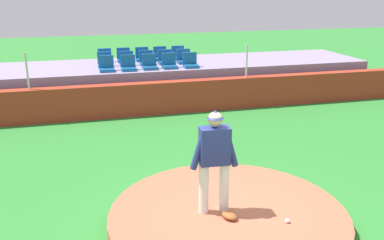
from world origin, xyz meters
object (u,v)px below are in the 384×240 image
object	(u,v)px
stadium_chair_1	(128,66)
stadium_chair_10	(105,58)
pitcher	(215,154)
stadium_chair_14	(178,55)
stadium_chair_6	(127,61)
stadium_chair_8	(165,59)
stadium_chair_0	(107,66)
stadium_chair_7	(147,60)
stadium_chair_11	(124,57)
stadium_chair_2	(150,64)
stadium_chair_12	(142,57)
stadium_chair_13	(160,56)
stadium_chair_4	(190,63)
fielding_glove	(229,216)
stadium_chair_9	(184,59)
stadium_chair_3	(169,63)
stadium_chair_5	(105,62)
baseball	(288,221)

from	to	relation	value
stadium_chair_1	stadium_chair_10	xyz separation A→B (m)	(-0.65, 1.69, 0.00)
pitcher	stadium_chair_14	bearing A→B (deg)	83.88
stadium_chair_6	stadium_chair_8	xyz separation A→B (m)	(1.38, 0.05, 0.00)
stadium_chair_0	stadium_chair_7	world-z (taller)	same
stadium_chair_11	stadium_chair_10	bearing A→B (deg)	1.40
stadium_chair_7	stadium_chair_10	world-z (taller)	same
stadium_chair_2	stadium_chair_10	world-z (taller)	same
stadium_chair_12	stadium_chair_13	bearing A→B (deg)	-179.35
stadium_chair_4	stadium_chair_12	world-z (taller)	same
fielding_glove	stadium_chair_1	world-z (taller)	stadium_chair_1
stadium_chair_4	stadium_chair_13	world-z (taller)	same
stadium_chair_6	stadium_chair_9	size ratio (longest dim) A/B	1.00
stadium_chair_3	stadium_chair_0	bearing A→B (deg)	0.32
stadium_chair_2	stadium_chair_7	size ratio (longest dim) A/B	1.00
fielding_glove	stadium_chair_10	xyz separation A→B (m)	(-1.31, 9.83, 1.10)
stadium_chair_5	stadium_chair_9	size ratio (longest dim) A/B	1.00
stadium_chair_0	stadium_chair_1	distance (m)	0.71
pitcher	stadium_chair_8	world-z (taller)	pitcher
baseball	stadium_chair_11	xyz separation A→B (m)	(-1.50, 10.22, 1.11)
stadium_chair_1	stadium_chair_5	size ratio (longest dim) A/B	1.00
stadium_chair_4	stadium_chair_10	xyz separation A→B (m)	(-2.77, 1.70, 0.00)
stadium_chair_3	stadium_chair_11	distance (m)	2.15
stadium_chair_12	stadium_chair_4	bearing A→B (deg)	129.27
stadium_chair_0	stadium_chair_4	size ratio (longest dim) A/B	1.00
fielding_glove	stadium_chair_9	bearing A→B (deg)	144.10
stadium_chair_2	stadium_chair_10	bearing A→B (deg)	-50.35
stadium_chair_7	stadium_chair_10	distance (m)	1.63
stadium_chair_1	stadium_chair_8	xyz separation A→B (m)	(1.42, 0.88, 0.00)
baseball	stadium_chair_5	xyz separation A→B (m)	(-2.24, 9.37, 1.11)
fielding_glove	stadium_chair_10	distance (m)	9.98
stadium_chair_2	stadium_chair_7	bearing A→B (deg)	-92.23
baseball	stadium_chair_12	distance (m)	10.30
fielding_glove	stadium_chair_9	world-z (taller)	stadium_chair_9
stadium_chair_7	stadium_chair_9	bearing A→B (deg)	179.88
pitcher	stadium_chair_13	distance (m)	9.58
stadium_chair_0	stadium_chair_2	world-z (taller)	same
baseball	stadium_chair_1	distance (m)	8.72
stadium_chair_0	stadium_chair_5	world-z (taller)	same
pitcher	stadium_chair_1	world-z (taller)	pitcher
stadium_chair_9	stadium_chair_7	bearing A→B (deg)	-0.12
stadium_chair_13	stadium_chair_12	bearing A→B (deg)	0.65
fielding_glove	stadium_chair_11	bearing A→B (deg)	156.84
baseball	stadium_chair_9	bearing A→B (deg)	86.53
stadium_chair_7	stadium_chair_8	world-z (taller)	same
stadium_chair_8	stadium_chair_9	distance (m)	0.68
stadium_chair_5	stadium_chair_12	bearing A→B (deg)	-149.59
stadium_chair_0	stadium_chair_8	world-z (taller)	same
stadium_chair_6	stadium_chair_9	world-z (taller)	same
stadium_chair_3	stadium_chair_12	xyz separation A→B (m)	(-0.67, 1.66, 0.00)
stadium_chair_5	stadium_chair_14	world-z (taller)	same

